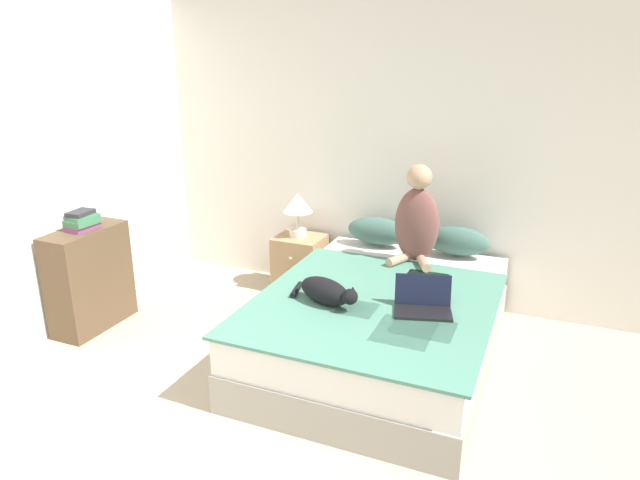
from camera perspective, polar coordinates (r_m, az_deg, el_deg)
The scene contains 12 objects.
wall_back at distance 4.94m, azimuth 6.25°, elevation 8.70°, with size 5.11×0.05×2.55m.
wall_side at distance 4.62m, azimuth -26.76°, elevation 6.13°, with size 0.05×4.45×2.55m.
bed at distance 4.11m, azimuth 6.16°, elevation -8.39°, with size 1.55×2.13×0.52m.
pillow_near at distance 4.89m, azimuth 5.76°, elevation 0.90°, with size 0.52×0.22×0.24m.
pillow_far at distance 4.75m, azimuth 13.55°, elevation -0.09°, with size 0.52×0.22×0.24m.
person_sitting at distance 4.49m, azimuth 9.66°, elevation 2.02°, with size 0.36×0.34×0.77m.
cat_tabby at distance 3.75m, azimuth 0.64°, elevation -5.16°, with size 0.54×0.34×0.17m.
laptop_open at distance 3.72m, azimuth 10.26°, elevation -6.36°, with size 0.41×0.34×0.22m.
nightstand at distance 5.21m, azimuth -2.03°, elevation -2.33°, with size 0.42×0.39×0.51m.
table_lamp at distance 5.05m, azimuth -2.26°, elevation 3.38°, with size 0.27×0.27×0.40m.
bookshelf at distance 4.83m, azimuth -22.03°, elevation -3.59°, with size 0.29×0.66×0.81m.
book_stack_top at distance 4.67m, azimuth -22.70°, elevation 1.78°, with size 0.19×0.24×0.15m.
Camera 1 is at (1.40, -1.19, 2.12)m, focal length 32.00 mm.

